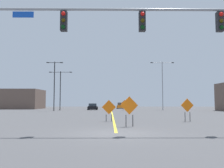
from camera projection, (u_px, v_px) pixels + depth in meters
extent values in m
plane|color=#444447|center=(116.00, 133.00, 12.05)|extent=(140.31, 140.31, 0.00)
cube|color=yellow|center=(111.00, 109.00, 50.91)|extent=(0.16, 77.95, 0.01)
cylinder|color=gray|center=(142.00, 10.00, 12.55)|extent=(16.44, 0.14, 0.14)
cube|color=black|center=(220.00, 22.00, 12.54)|extent=(0.34, 0.32, 1.05)
sphere|color=red|center=(221.00, 14.00, 12.40)|extent=(0.22, 0.22, 0.22)
sphere|color=#3C3106|center=(221.00, 21.00, 12.37)|extent=(0.22, 0.22, 0.22)
sphere|color=black|center=(222.00, 27.00, 12.34)|extent=(0.22, 0.22, 0.22)
cube|color=black|center=(142.00, 22.00, 12.50)|extent=(0.34, 0.32, 1.05)
sphere|color=red|center=(142.00, 14.00, 12.36)|extent=(0.22, 0.22, 0.22)
sphere|color=#3C3106|center=(143.00, 20.00, 12.33)|extent=(0.22, 0.22, 0.22)
sphere|color=black|center=(143.00, 27.00, 12.30)|extent=(0.22, 0.22, 0.22)
cube|color=black|center=(64.00, 21.00, 12.46)|extent=(0.34, 0.32, 1.05)
sphere|color=red|center=(63.00, 14.00, 12.32)|extent=(0.22, 0.22, 0.22)
sphere|color=#3C3106|center=(63.00, 20.00, 12.29)|extent=(0.22, 0.22, 0.22)
sphere|color=black|center=(63.00, 27.00, 12.26)|extent=(0.22, 0.22, 0.22)
cube|color=#1447B7|center=(23.00, 15.00, 12.46)|extent=(1.10, 0.03, 0.32)
cylinder|color=gray|center=(162.00, 86.00, 46.08)|extent=(0.16, 0.16, 9.39)
cylinder|color=gray|center=(157.00, 63.00, 46.41)|extent=(2.06, 0.08, 0.08)
cube|color=#262628|center=(152.00, 63.00, 46.40)|extent=(0.44, 0.24, 0.14)
cylinder|color=gray|center=(167.00, 63.00, 46.43)|extent=(2.06, 0.08, 0.08)
cube|color=#262628|center=(173.00, 63.00, 46.44)|extent=(0.44, 0.24, 0.14)
cylinder|color=black|center=(54.00, 86.00, 41.60)|extent=(0.16, 0.16, 8.65)
cylinder|color=black|center=(51.00, 63.00, 41.90)|extent=(1.21, 0.08, 0.08)
cube|color=#262628|center=(48.00, 63.00, 41.90)|extent=(0.44, 0.24, 0.14)
cylinder|color=black|center=(58.00, 63.00, 41.92)|extent=(1.21, 0.08, 0.08)
cube|color=#262628|center=(62.00, 63.00, 41.92)|extent=(0.44, 0.24, 0.14)
cylinder|color=black|center=(60.00, 91.00, 45.48)|extent=(0.16, 0.16, 7.44)
cylinder|color=black|center=(55.00, 72.00, 45.74)|extent=(1.97, 0.08, 0.08)
cube|color=#262628|center=(50.00, 72.00, 45.73)|extent=(0.44, 0.24, 0.14)
cylinder|color=black|center=(66.00, 72.00, 45.76)|extent=(1.97, 0.08, 0.08)
cube|color=#262628|center=(71.00, 72.00, 45.76)|extent=(0.44, 0.24, 0.14)
cube|color=orange|center=(109.00, 107.00, 19.35)|extent=(1.14, 0.27, 1.16)
cylinder|color=black|center=(106.00, 118.00, 19.23)|extent=(0.05, 0.05, 0.56)
cylinder|color=black|center=(112.00, 118.00, 19.33)|extent=(0.05, 0.05, 0.56)
cube|color=orange|center=(187.00, 105.00, 19.16)|extent=(1.08, 0.20, 1.08)
cylinder|color=black|center=(185.00, 117.00, 19.06)|extent=(0.05, 0.05, 0.75)
cylinder|color=black|center=(190.00, 117.00, 19.12)|extent=(0.05, 0.05, 0.75)
cube|color=orange|center=(125.00, 104.00, 44.82)|extent=(1.37, 0.05, 1.37)
cylinder|color=black|center=(123.00, 109.00, 44.74)|extent=(0.05, 0.05, 0.56)
cylinder|color=black|center=(126.00, 109.00, 44.75)|extent=(0.05, 0.05, 0.56)
cube|color=orange|center=(129.00, 105.00, 15.29)|extent=(1.15, 0.26, 1.17)
cylinder|color=black|center=(126.00, 121.00, 15.18)|extent=(0.05, 0.05, 0.75)
cylinder|color=black|center=(133.00, 121.00, 15.26)|extent=(0.05, 0.05, 0.75)
cube|color=orange|center=(121.00, 106.00, 57.38)|extent=(2.07, 4.20, 0.71)
cube|color=#333D47|center=(121.00, 104.00, 57.22)|extent=(1.81, 2.42, 0.56)
cylinder|color=black|center=(125.00, 107.00, 58.77)|extent=(0.25, 0.65, 0.64)
cylinder|color=black|center=(117.00, 107.00, 58.83)|extent=(0.25, 0.65, 0.64)
cylinder|color=black|center=(125.00, 107.00, 55.90)|extent=(0.25, 0.65, 0.64)
cylinder|color=black|center=(117.00, 107.00, 55.95)|extent=(0.25, 0.65, 0.64)
cube|color=black|center=(93.00, 107.00, 48.28)|extent=(1.75, 3.97, 0.59)
cube|color=#333D47|center=(93.00, 105.00, 48.52)|extent=(1.56, 2.17, 0.52)
cylinder|color=black|center=(88.00, 108.00, 46.87)|extent=(0.23, 0.64, 0.64)
cylinder|color=black|center=(97.00, 108.00, 46.90)|extent=(0.23, 0.64, 0.64)
cylinder|color=black|center=(89.00, 108.00, 49.63)|extent=(0.23, 0.64, 0.64)
cylinder|color=black|center=(97.00, 108.00, 49.66)|extent=(0.23, 0.64, 0.64)
cube|color=brown|center=(24.00, 99.00, 55.27)|extent=(7.93, 8.59, 4.44)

